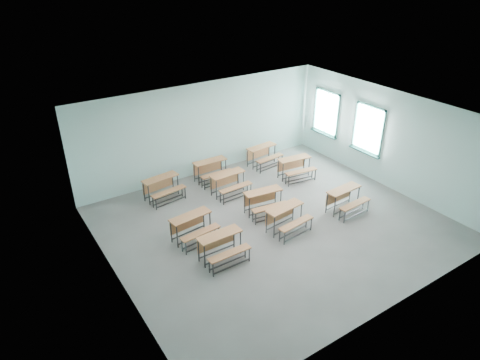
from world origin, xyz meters
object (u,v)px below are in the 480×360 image
at_px(desk_unit_r0c0, 222,244).
at_px(desk_unit_r3c2, 263,153).
at_px(desk_unit_r1c0, 193,224).
at_px(desk_unit_r2c1, 229,181).
at_px(desk_unit_r0c2, 346,197).
at_px(desk_unit_r0c1, 287,215).
at_px(desk_unit_r2c2, 296,165).
at_px(desk_unit_r1c1, 265,199).
at_px(desk_unit_r3c0, 163,185).
at_px(desk_unit_r3c1, 212,168).

relative_size(desk_unit_r0c0, desk_unit_r3c2, 0.95).
distance_m(desk_unit_r1c0, desk_unit_r2c1, 2.63).
distance_m(desk_unit_r0c0, desk_unit_r0c2, 4.26).
xyz_separation_m(desk_unit_r0c1, desk_unit_r1c0, (-2.37, 1.03, 0.00)).
bearing_deg(desk_unit_r2c2, desk_unit_r3c2, 110.66).
height_order(desk_unit_r1c0, desk_unit_r1c1, same).
xyz_separation_m(desk_unit_r1c0, desk_unit_r1c1, (2.38, 0.02, 0.00)).
xyz_separation_m(desk_unit_r0c0, desk_unit_r3c0, (0.03, 3.61, 0.00)).
bearing_deg(desk_unit_r3c1, desk_unit_r1c0, -127.75).
bearing_deg(desk_unit_r1c0, desk_unit_r2c1, 30.43).
relative_size(desk_unit_r1c1, desk_unit_r3c1, 1.07).
height_order(desk_unit_r2c2, desk_unit_r3c1, same).
height_order(desk_unit_r0c1, desk_unit_r1c0, same).
bearing_deg(desk_unit_r1c0, desk_unit_r3c2, 26.33).
relative_size(desk_unit_r3c1, desk_unit_r3c2, 0.95).
distance_m(desk_unit_r0c1, desk_unit_r2c1, 2.60).
bearing_deg(desk_unit_r0c0, desk_unit_r1c1, 27.98).
bearing_deg(desk_unit_r3c2, desk_unit_r3c0, 177.58).
distance_m(desk_unit_r0c0, desk_unit_r3c2, 5.61).
relative_size(desk_unit_r1c1, desk_unit_r2c2, 1.00).
bearing_deg(desk_unit_r0c0, desk_unit_r3c2, 42.90).
relative_size(desk_unit_r0c2, desk_unit_r3c1, 1.03).
bearing_deg(desk_unit_r2c2, desk_unit_r0c1, -126.43).
distance_m(desk_unit_r1c1, desk_unit_r3c2, 3.28).
bearing_deg(desk_unit_r3c0, desk_unit_r1c1, -55.91).
relative_size(desk_unit_r1c0, desk_unit_r2c2, 0.98).
distance_m(desk_unit_r0c1, desk_unit_r2c2, 3.22).
relative_size(desk_unit_r0c1, desk_unit_r1c0, 1.00).
bearing_deg(desk_unit_r3c2, desk_unit_r2c1, -158.05).
height_order(desk_unit_r2c2, desk_unit_r3c0, same).
relative_size(desk_unit_r1c0, desk_unit_r3c2, 1.00).
bearing_deg(desk_unit_r0c0, desk_unit_r3c0, 88.98).
height_order(desk_unit_r0c2, desk_unit_r2c2, same).
relative_size(desk_unit_r1c0, desk_unit_r3c1, 1.06).
bearing_deg(desk_unit_r2c1, desk_unit_r1c1, -83.17).
height_order(desk_unit_r0c1, desk_unit_r3c1, same).
distance_m(desk_unit_r0c1, desk_unit_r3c2, 4.19).
xyz_separation_m(desk_unit_r0c1, desk_unit_r2c2, (2.24, 2.31, 0.00)).
relative_size(desk_unit_r0c2, desk_unit_r3c0, 0.97).
distance_m(desk_unit_r0c2, desk_unit_r3c2, 3.89).
relative_size(desk_unit_r0c0, desk_unit_r2c2, 0.93).
height_order(desk_unit_r0c2, desk_unit_r1c1, same).
bearing_deg(desk_unit_r0c2, desk_unit_r3c0, 135.56).
distance_m(desk_unit_r0c2, desk_unit_r2c2, 2.48).
bearing_deg(desk_unit_r2c2, desk_unit_r1c1, -142.88).
height_order(desk_unit_r1c1, desk_unit_r2c2, same).
bearing_deg(desk_unit_r0c1, desk_unit_r2c1, 89.09).
xyz_separation_m(desk_unit_r0c2, desk_unit_r3c0, (-4.23, 3.64, 0.00)).
relative_size(desk_unit_r0c2, desk_unit_r3c2, 0.98).
relative_size(desk_unit_r0c1, desk_unit_r3c0, 0.99).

